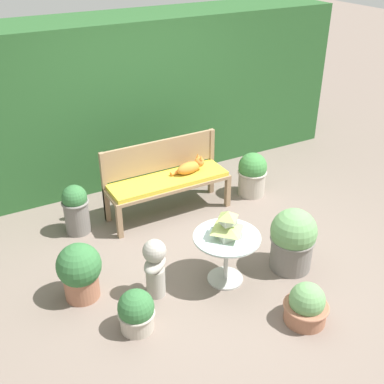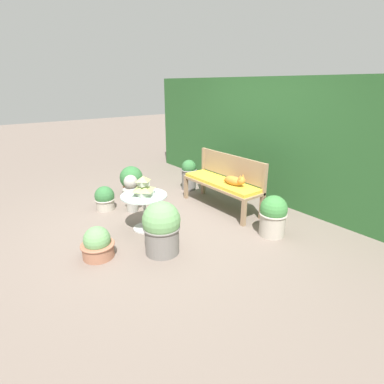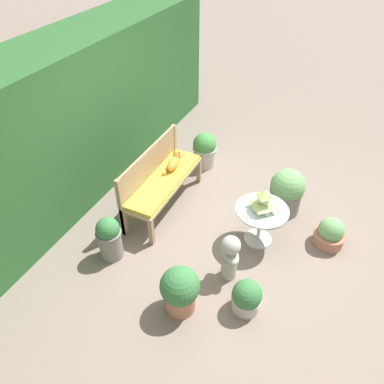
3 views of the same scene
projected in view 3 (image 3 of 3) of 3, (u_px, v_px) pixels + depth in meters
ground at (227, 225)px, 5.15m from camera, size 30.00×30.00×0.00m
foliage_hedge_back at (71, 119)px, 5.27m from camera, size 6.40×1.05×2.14m
garden_bench at (164, 182)px, 5.20m from camera, size 1.52×0.47×0.49m
bench_backrest at (149, 165)px, 5.12m from camera, size 1.52×0.06×0.90m
cat at (174, 162)px, 5.32m from camera, size 0.45×0.18×0.21m
patio_table at (261, 216)px, 4.68m from camera, size 0.67×0.67×0.53m
pagoda_birdhouse at (264, 202)px, 4.53m from camera, size 0.28×0.28×0.29m
garden_bust at (230, 255)px, 4.27m from camera, size 0.36×0.34×0.63m
potted_plant_patio_mid at (247, 297)px, 4.02m from camera, size 0.33×0.33×0.41m
potted_plant_hedge_corner at (109, 237)px, 4.53m from camera, size 0.32×0.32×0.60m
potted_plant_table_far at (287, 191)px, 5.17m from camera, size 0.48×0.48×0.68m
potted_plant_bench_right at (204, 150)px, 6.06m from camera, size 0.39×0.39×0.59m
potted_plant_path_edge at (330, 234)px, 4.78m from camera, size 0.42×0.42×0.40m
potted_plant_bench_left at (180, 290)px, 3.96m from camera, size 0.43×0.43×0.59m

